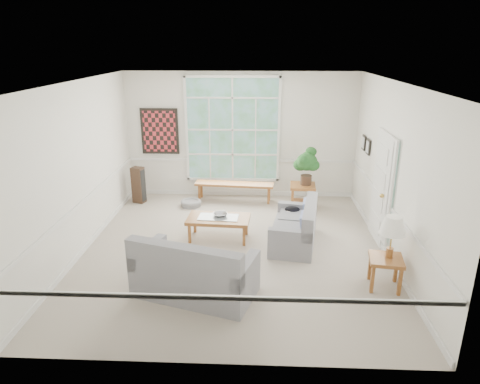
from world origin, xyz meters
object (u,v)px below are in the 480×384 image
Objects in this scene: loveseat_right at (294,223)px; side_table at (385,272)px; coffee_table at (219,228)px; end_table at (302,196)px; loveseat_front at (195,265)px.

loveseat_right is 1.98m from side_table.
loveseat_right is 1.45m from coffee_table.
loveseat_right is 2.65× the size of end_table.
loveseat_right reaches higher than end_table.
end_table is at bearing 79.36° from loveseat_front.
end_table is at bearing 89.54° from loveseat_right.
loveseat_front is at bearing -91.50° from coffee_table.
end_table is 1.11× the size of side_table.
side_table is (1.29, -1.49, -0.15)m from loveseat_right.
loveseat_right reaches higher than side_table.
loveseat_right is 0.85× the size of loveseat_front.
loveseat_front is 2.92m from side_table.
loveseat_right is 1.88m from end_table.
loveseat_front is 1.48× the size of coffee_table.
side_table is at bearing 23.27° from loveseat_front.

